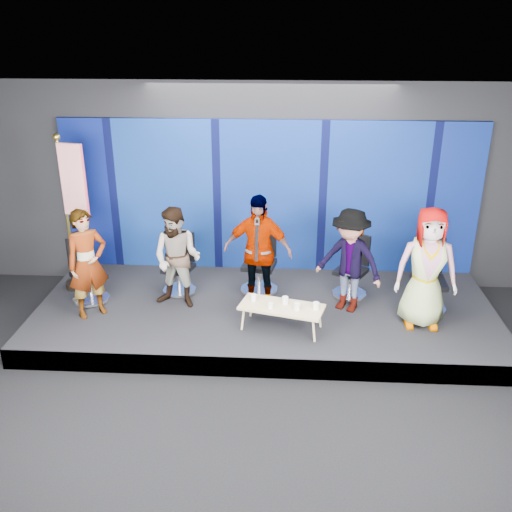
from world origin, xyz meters
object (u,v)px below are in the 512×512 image
(mug_a, at_px, (254,298))
(mug_e, at_px, (316,306))
(panelist_a, at_px, (88,264))
(chair_e, at_px, (427,287))
(panelist_c, at_px, (258,252))
(chair_b, at_px, (180,273))
(chair_d, at_px, (352,276))
(coffee_table, at_px, (282,308))
(flag_stand, at_px, (73,211))
(panelist_b, at_px, (177,258))
(mug_b, at_px, (271,305))
(chair_c, at_px, (260,270))
(panelist_e, at_px, (427,268))
(chair_a, at_px, (88,280))
(mug_c, at_px, (285,300))
(panelist_d, at_px, (349,261))
(mug_d, at_px, (297,307))

(mug_a, bearing_deg, mug_e, -13.01)
(panelist_a, xyz_separation_m, chair_e, (5.01, 0.46, -0.46))
(panelist_c, bearing_deg, chair_b, 171.10)
(chair_d, relative_size, coffee_table, 0.78)
(mug_a, bearing_deg, flag_stand, 161.35)
(panelist_c, distance_m, coffee_table, 0.98)
(panelist_b, bearing_deg, mug_e, -5.59)
(chair_e, relative_size, mug_b, 12.94)
(panelist_a, height_order, chair_b, panelist_a)
(chair_b, distance_m, mug_a, 1.60)
(mug_e, bearing_deg, chair_c, 123.41)
(panelist_e, bearing_deg, panelist_a, -177.30)
(panelist_b, bearing_deg, coffee_table, -8.62)
(chair_d, distance_m, panelist_e, 1.40)
(chair_c, bearing_deg, mug_e, -47.61)
(panelist_a, xyz_separation_m, mug_b, (2.67, -0.35, -0.42))
(chair_a, bearing_deg, flag_stand, 83.86)
(panelist_a, distance_m, mug_a, 2.46)
(chair_c, bearing_deg, panelist_e, -13.03)
(chair_b, relative_size, mug_c, 9.18)
(panelist_a, relative_size, mug_e, 15.80)
(chair_c, bearing_deg, coffee_table, -64.06)
(panelist_d, relative_size, mug_e, 15.38)
(chair_d, xyz_separation_m, coffee_table, (-1.09, -1.15, 0.01))
(coffee_table, bearing_deg, chair_a, 166.45)
(panelist_d, height_order, panelist_e, panelist_e)
(panelist_b, xyz_separation_m, panelist_c, (1.20, 0.08, 0.10))
(panelist_b, bearing_deg, mug_d, -9.09)
(chair_d, bearing_deg, chair_b, -150.08)
(panelist_a, height_order, flag_stand, flag_stand)
(panelist_a, height_order, mug_b, panelist_a)
(panelist_b, xyz_separation_m, mug_e, (2.06, -0.70, -0.37))
(chair_a, bearing_deg, coffee_table, -53.32)
(panelist_b, distance_m, chair_e, 3.79)
(panelist_b, distance_m, chair_d, 2.76)
(chair_c, bearing_deg, chair_b, -166.79)
(mug_e, bearing_deg, panelist_a, 174.14)
(panelist_e, distance_m, mug_e, 1.64)
(coffee_table, bearing_deg, chair_d, 46.43)
(chair_b, xyz_separation_m, mug_c, (1.70, -1.05, 0.10))
(chair_a, height_order, panelist_d, panelist_d)
(panelist_b, distance_m, chair_c, 1.41)
(panelist_d, bearing_deg, panelist_e, 8.08)
(mug_b, relative_size, mug_d, 0.81)
(panelist_e, height_order, mug_d, panelist_e)
(chair_c, distance_m, mug_b, 1.31)
(coffee_table, xyz_separation_m, mug_a, (-0.41, 0.14, 0.08))
(chair_b, xyz_separation_m, mug_a, (1.25, -0.99, 0.09))
(panelist_a, xyz_separation_m, mug_c, (2.87, -0.20, -0.41))
(chair_e, height_order, mug_b, chair_e)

